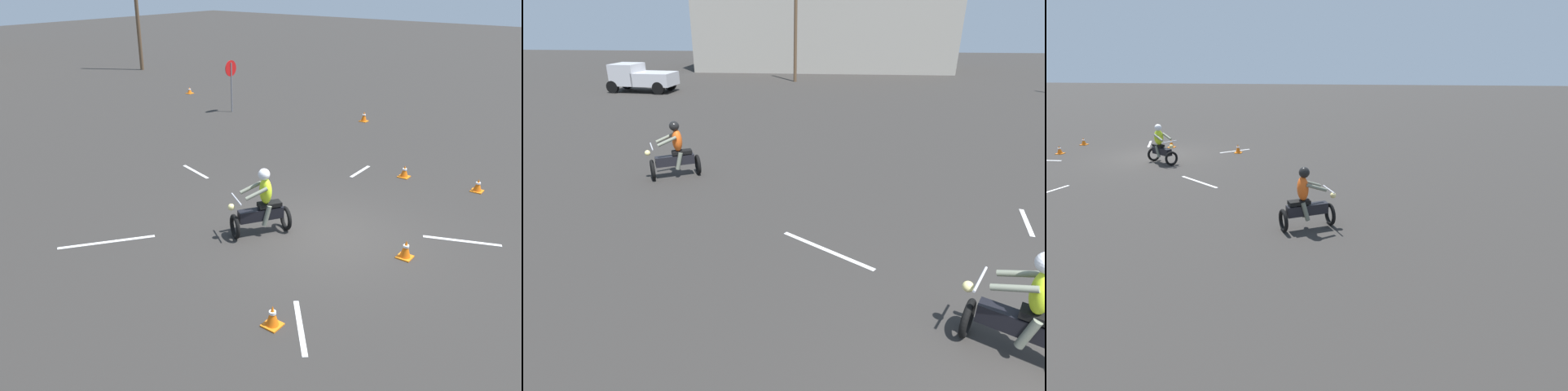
{
  "view_description": "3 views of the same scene",
  "coord_description": "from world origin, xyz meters",
  "views": [
    {
      "loc": [
        -9.51,
        -5.44,
        5.75
      ],
      "look_at": [
        -0.95,
        1.29,
        1.0
      ],
      "focal_mm": 35.0,
      "sensor_mm": 36.0,
      "label": 1
    },
    {
      "loc": [
        -3.71,
        -3.28,
        4.27
      ],
      "look_at": [
        -4.44,
        4.46,
        0.9
      ],
      "focal_mm": 28.0,
      "sensor_mm": 36.0,
      "label": 2
    },
    {
      "loc": [
        -9.08,
        17.45,
        4.19
      ],
      "look_at": [
        -7.93,
        7.64,
        0.9
      ],
      "focal_mm": 28.0,
      "sensor_mm": 36.0,
      "label": 3
    }
  ],
  "objects": [
    {
      "name": "lane_stripe_n",
      "position": [
        1.07,
        5.52,
        0.0
      ],
      "size": [
        0.46,
        1.43,
        0.01
      ],
      "primitive_type": "cube",
      "rotation": [
        0.0,
        0.0,
        2.89
      ],
      "color": "silver",
      "rests_on": "ground"
    },
    {
      "name": "stop_sign",
      "position": [
        7.59,
        9.7,
        1.63
      ],
      "size": [
        0.7,
        0.08,
        2.3
      ],
      "color": "slate",
      "rests_on": "ground"
    },
    {
      "name": "utility_pole_near",
      "position": [
        12.39,
        21.75,
        4.27
      ],
      "size": [
        0.24,
        0.24,
        8.55
      ],
      "primitive_type": "cylinder",
      "color": "brown",
      "rests_on": "ground"
    },
    {
      "name": "traffic_cone_mid_left",
      "position": [
        4.72,
        0.12,
        0.18
      ],
      "size": [
        0.32,
        0.32,
        0.38
      ],
      "color": "orange",
      "rests_on": "ground"
    },
    {
      "name": "traffic_cone_far_center",
      "position": [
        -3.59,
        -1.05,
        0.2
      ],
      "size": [
        0.32,
        0.32,
        0.42
      ],
      "color": "orange",
      "rests_on": "ground"
    },
    {
      "name": "traffic_cone_near_left",
      "position": [
        0.12,
        -1.92,
        0.21
      ],
      "size": [
        0.32,
        0.32,
        0.43
      ],
      "color": "orange",
      "rests_on": "ground"
    },
    {
      "name": "traffic_cone_near_right",
      "position": [
        9.14,
        13.99,
        0.16
      ],
      "size": [
        0.32,
        0.32,
        0.33
      ],
      "color": "orange",
      "rests_on": "ground"
    },
    {
      "name": "lane_stripe_e",
      "position": [
        4.32,
        1.41,
        0.0
      ],
      "size": [
        1.23,
        0.12,
        0.01
      ],
      "primitive_type": "cube",
      "rotation": [
        0.0,
        0.0,
        1.59
      ],
      "color": "silver",
      "rests_on": "ground"
    },
    {
      "name": "ground_plane",
      "position": [
        0.0,
        0.0,
        0.0
      ],
      "size": [
        120.0,
        120.0,
        0.0
      ],
      "primitive_type": "plane",
      "color": "#2D2B28"
    },
    {
      "name": "motorcycle_rider_foreground",
      "position": [
        -0.92,
        1.28,
        0.73
      ],
      "size": [
        1.51,
        1.24,
        1.66
      ],
      "rotation": [
        0.0,
        0.0,
        1.02
      ],
      "color": "black",
      "rests_on": "ground"
    },
    {
      "name": "lane_stripe_se",
      "position": [
        1.68,
        -2.66,
        0.0
      ],
      "size": [
        0.77,
        1.65,
        0.01
      ],
      "primitive_type": "cube",
      "rotation": [
        0.0,
        0.0,
        6.68
      ],
      "color": "silver",
      "rests_on": "ground"
    },
    {
      "name": "traffic_cone_mid_center",
      "position": [
        4.95,
        -2.01,
        0.18
      ],
      "size": [
        0.32,
        0.32,
        0.38
      ],
      "color": "orange",
      "rests_on": "ground"
    },
    {
      "name": "traffic_cone_far_right",
      "position": [
        9.81,
        4.17,
        0.21
      ],
      "size": [
        0.32,
        0.32,
        0.43
      ],
      "color": "orange",
      "rests_on": "ground"
    },
    {
      "name": "lane_stripe_nw",
      "position": [
        -3.52,
        3.85,
        0.0
      ],
      "size": [
        1.84,
        1.36,
        0.01
      ],
      "primitive_type": "cube",
      "rotation": [
        0.0,
        0.0,
        4.09
      ],
      "color": "silver",
      "rests_on": "ground"
    },
    {
      "name": "lane_stripe_sw",
      "position": [
        -3.31,
        -1.46,
        0.0
      ],
      "size": [
        1.25,
        1.08,
        0.01
      ],
      "primitive_type": "cube",
      "rotation": [
        0.0,
        0.0,
        5.41
      ],
      "color": "silver",
      "rests_on": "ground"
    }
  ]
}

